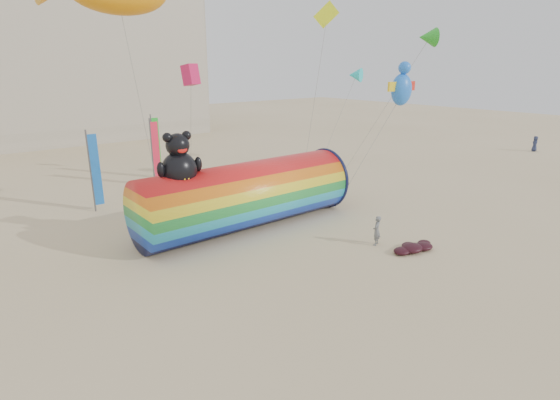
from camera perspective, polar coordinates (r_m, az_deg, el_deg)
ground at (r=21.49m, az=1.49°, el=-7.30°), size 160.00×160.00×0.00m
windsock_assembly at (r=24.79m, az=-4.36°, el=0.87°), size 12.84×3.91×5.92m
kite_handler at (r=23.01m, az=12.52°, el=-3.93°), size 0.67×0.57×1.56m
fabric_bundle at (r=23.00m, az=17.06°, el=-5.94°), size 2.62×1.35×0.41m
festival_banners at (r=33.72m, az=-18.05°, el=5.62°), size 7.23×5.92×5.20m
flying_kites at (r=23.81m, az=-10.87°, el=22.50°), size 33.00×13.08×6.63m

